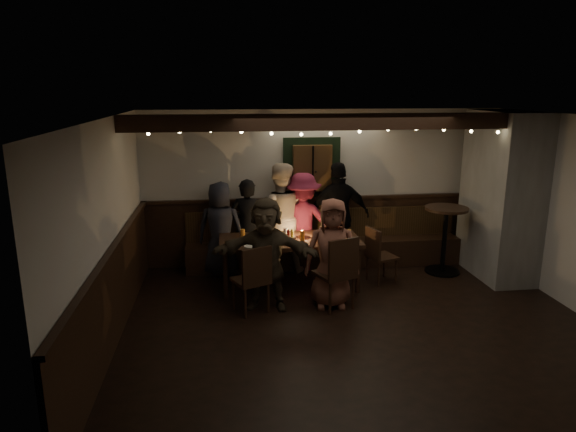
{
  "coord_description": "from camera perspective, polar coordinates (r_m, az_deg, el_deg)",
  "views": [
    {
      "loc": [
        -1.65,
        -5.87,
        2.94
      ],
      "look_at": [
        -0.7,
        1.6,
        1.05
      ],
      "focal_mm": 32.0,
      "sensor_mm": 36.0,
      "label": 1
    }
  ],
  "objects": [
    {
      "name": "chair_near_right",
      "position": [
        6.94,
        5.64,
        -5.89
      ],
      "size": [
        0.6,
        0.6,
        1.03
      ],
      "color": "black",
      "rests_on": "ground"
    },
    {
      "name": "person_g",
      "position": [
        7.0,
        4.87,
        -4.15
      ],
      "size": [
        0.79,
        0.56,
        1.52
      ],
      "primitive_type": "imported",
      "rotation": [
        0.0,
        0.0,
        -0.11
      ],
      "color": "brown",
      "rests_on": "ground"
    },
    {
      "name": "person_e",
      "position": [
        8.48,
        5.63,
        0.02
      ],
      "size": [
        1.06,
        0.47,
        1.78
      ],
      "primitive_type": "imported",
      "rotation": [
        0.0,
        0.0,
        3.18
      ],
      "color": "black",
      "rests_on": "ground"
    },
    {
      "name": "high_top",
      "position": [
        8.63,
        17.05,
        -1.66
      ],
      "size": [
        0.68,
        0.68,
        1.09
      ],
      "color": "black",
      "rests_on": "ground"
    },
    {
      "name": "chair_near_left",
      "position": [
        6.82,
        -3.85,
        -6.66
      ],
      "size": [
        0.56,
        0.56,
        0.94
      ],
      "color": "black",
      "rests_on": "ground"
    },
    {
      "name": "chair_end",
      "position": [
        8.0,
        9.94,
        -3.97
      ],
      "size": [
        0.49,
        0.49,
        0.87
      ],
      "color": "black",
      "rests_on": "ground"
    },
    {
      "name": "person_c",
      "position": [
        8.32,
        -0.91,
        -0.16
      ],
      "size": [
        0.94,
        0.77,
        1.78
      ],
      "primitive_type": "imported",
      "rotation": [
        0.0,
        0.0,
        3.02
      ],
      "color": "#C0AE9C",
      "rests_on": "ground"
    },
    {
      "name": "person_d",
      "position": [
        8.36,
        1.63,
        -0.68
      ],
      "size": [
        1.09,
        0.69,
        1.62
      ],
      "primitive_type": "imported",
      "rotation": [
        0.0,
        0.0,
        3.06
      ],
      "color": "maroon",
      "rests_on": "ground"
    },
    {
      "name": "person_f",
      "position": [
        6.9,
        -2.43,
        -4.23
      ],
      "size": [
        1.5,
        0.76,
        1.54
      ],
      "primitive_type": "imported",
      "rotation": [
        0.0,
        0.0,
        -0.22
      ],
      "color": "#3D3224",
      "rests_on": "ground"
    },
    {
      "name": "person_b",
      "position": [
        8.27,
        -4.51,
        -1.15
      ],
      "size": [
        0.65,
        0.52,
        1.55
      ],
      "primitive_type": "imported",
      "rotation": [
        0.0,
        0.0,
        2.85
      ],
      "color": "black",
      "rests_on": "ground"
    },
    {
      "name": "person_a",
      "position": [
        8.23,
        -7.51,
        -1.41
      ],
      "size": [
        0.81,
        0.6,
        1.51
      ],
      "primitive_type": "imported",
      "rotation": [
        0.0,
        0.0,
        2.97
      ],
      "color": "black",
      "rests_on": "ground"
    },
    {
      "name": "dining_table",
      "position": [
        7.67,
        0.18,
        -3.03
      ],
      "size": [
        2.09,
        0.9,
        0.91
      ],
      "color": "black",
      "rests_on": "ground"
    },
    {
      "name": "room",
      "position": [
        8.0,
        12.82,
        0.25
      ],
      "size": [
        6.02,
        5.01,
        2.62
      ],
      "color": "black",
      "rests_on": "ground"
    }
  ]
}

